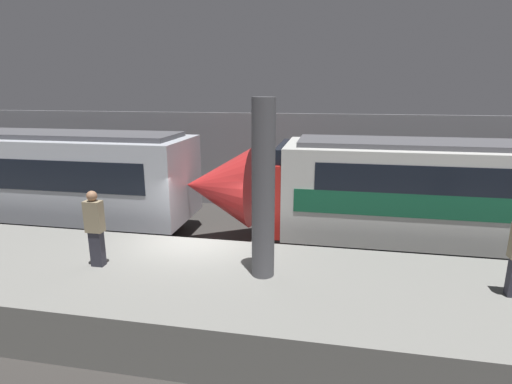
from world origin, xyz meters
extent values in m
plane|color=#33302D|center=(0.00, 0.00, 0.00)|extent=(120.00, 120.00, 0.00)
cube|color=slate|center=(0.00, -2.02, 0.56)|extent=(40.00, 4.05, 1.13)
cube|color=gray|center=(0.00, 7.12, 2.03)|extent=(50.00, 0.15, 4.07)
cylinder|color=#56565B|center=(2.16, -1.82, 3.02)|extent=(0.48, 0.48, 3.78)
cone|color=red|center=(-0.08, 2.59, 1.95)|extent=(2.20, 2.59, 2.59)
sphere|color=#F2EFCC|center=(0.87, 2.59, 1.54)|extent=(0.20, 0.20, 0.20)
cube|color=red|center=(2.03, 2.59, 1.87)|extent=(0.25, 2.95, 2.18)
cube|color=black|center=(2.03, 2.59, 2.96)|extent=(0.25, 2.65, 0.87)
sphere|color=#EA4C42|center=(1.88, 1.91, 1.49)|extent=(0.18, 0.18, 0.18)
sphere|color=#EA4C42|center=(1.88, 3.26, 1.49)|extent=(0.18, 0.18, 0.18)
cube|color=#2D2D38|center=(-1.62, -2.07, 1.54)|extent=(0.28, 0.20, 0.82)
cube|color=gray|center=(-1.62, -2.07, 2.30)|extent=(0.38, 0.24, 0.71)
sphere|color=#9E7051|center=(-1.62, -2.07, 2.78)|extent=(0.23, 0.23, 0.23)
camera|label=1|loc=(3.51, -9.69, 5.06)|focal=28.00mm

